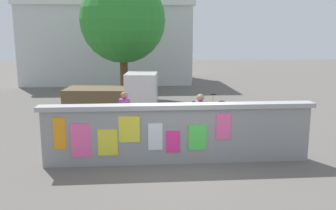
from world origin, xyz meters
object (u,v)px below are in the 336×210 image
Objects in this scene: bicycle_far at (209,108)px; bicycle_near at (255,135)px; tree_roadside at (123,20)px; person_bystander at (200,115)px; auto_rickshaw_truck at (117,97)px; person_walking at (125,112)px; motorcycle at (208,120)px.

bicycle_near is at bearing -81.88° from bicycle_far.
person_bystander is at bearing -72.99° from tree_roadside.
auto_rickshaw_truck is at bearing 137.15° from bicycle_near.
tree_roadside reaches higher than person_bystander.
person_walking is 1.00× the size of person_bystander.
bicycle_near is at bearing -10.95° from person_walking.
bicycle_near is 1.06× the size of person_walking.
person_bystander is (-1.66, 0.16, 0.62)m from bicycle_near.
bicycle_near and bicycle_far have the same top height.
bicycle_far is 0.27× the size of tree_roadside.
person_walking reaches higher than motorcycle.
person_bystander reaches higher than motorcycle.
auto_rickshaw_truck is 2.31× the size of person_walking.
person_walking is (-2.78, -0.83, 0.52)m from motorcycle.
bicycle_near is at bearing -42.85° from auto_rickshaw_truck.
tree_roadside is at bearing 113.85° from motorcycle.
bicycle_far is at bearing 75.26° from person_bystander.
person_walking is at bearing 165.22° from person_bystander.
bicycle_far is at bearing -50.35° from tree_roadside.
motorcycle is at bearing 70.12° from person_bystander.
person_walking is (-3.92, 0.76, 0.62)m from bicycle_near.
person_bystander is at bearing -109.88° from motorcycle.
motorcycle is 1.97m from bicycle_near.
person_bystander is at bearing 174.41° from bicycle_near.
auto_rickshaw_truck is 5.98m from bicycle_near.
person_bystander is 9.34m from tree_roadside.
tree_roadside reaches higher than bicycle_far.
person_bystander is 0.26× the size of tree_roadside.
person_walking is at bearing -133.98° from bicycle_far.
person_walking reaches higher than bicycle_near.
motorcycle is 1.17× the size of person_bystander.
person_walking is at bearing -82.38° from auto_rickshaw_truck.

